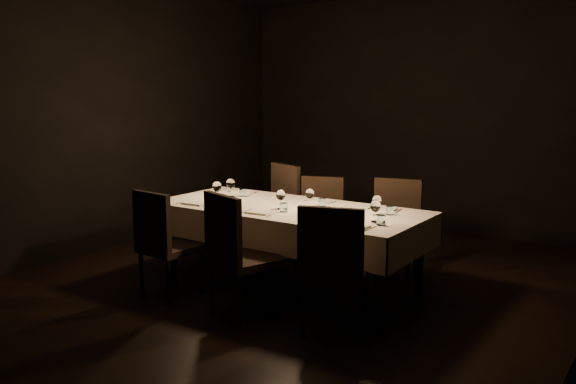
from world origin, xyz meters
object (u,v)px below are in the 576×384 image
Objects in this scene: chair_far_right at (394,225)px; chair_near_right at (333,265)px; chair_near_left at (163,239)px; dining_table at (288,215)px; chair_near_center at (237,250)px; chair_far_left at (276,208)px; chair_far_center at (320,218)px.

chair_near_right is at bearing -94.55° from chair_far_right.
chair_near_right is at bearing -170.76° from chair_near_left.
chair_far_right is (-0.21, 1.55, -0.02)m from chair_near_right.
chair_near_center reaches higher than dining_table.
chair_far_left is at bearing -61.86° from chair_near_right.
chair_near_left is 0.84m from chair_near_center.
chair_far_right is (1.46, 1.65, 0.00)m from chair_near_left.
chair_far_left reaches higher than chair_near_left.
chair_near_center reaches higher than chair_near_left.
chair_near_center is 1.77m from chair_far_right.
chair_far_left is at bearing -86.99° from chair_near_left.
dining_table is 1.03m from chair_far_left.
chair_near_left reaches higher than dining_table.
chair_far_left is (-1.59, 1.51, 0.01)m from chair_near_right.
chair_far_right is at bearing -91.63° from chair_near_center.
chair_near_right is (0.91, -0.74, -0.14)m from dining_table.
dining_table is 0.77m from chair_far_center.
chair_far_left is at bearing 131.61° from dining_table.
chair_near_right reaches higher than dining_table.
dining_table is at bearing -65.65° from chair_near_center.
chair_near_left is at bearing -131.73° from dining_table.
chair_near_center is 1.02× the size of chair_near_right.
chair_near_center is at bearing -122.72° from chair_far_right.
dining_table is at bearing -143.44° from chair_far_right.
chair_far_center is at bearing -74.08° from chair_near_right.
chair_far_left is (0.08, 1.61, 0.03)m from chair_near_left.
dining_table is 2.61× the size of chair_far_right.
chair_far_left reaches higher than chair_far_center.
chair_near_right is 1.80m from chair_far_center.
chair_near_right is at bearing -22.60° from chair_far_left.
chair_near_left is at bearing -143.75° from chair_far_right.
chair_near_left is at bearing -14.91° from chair_near_right.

